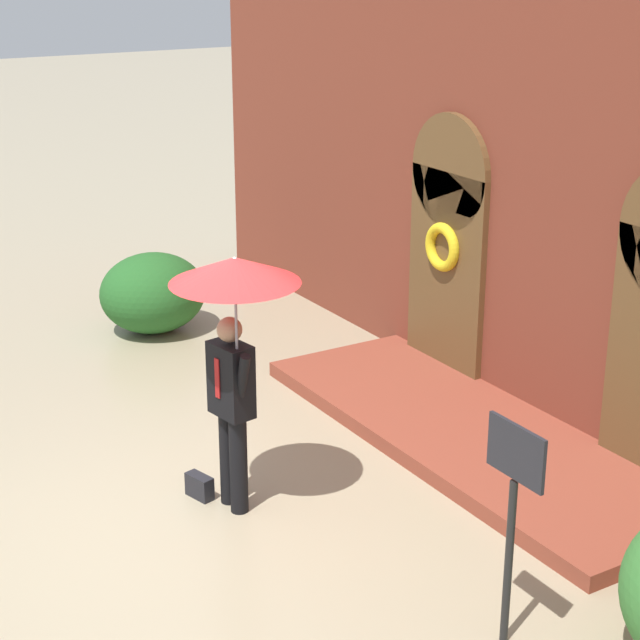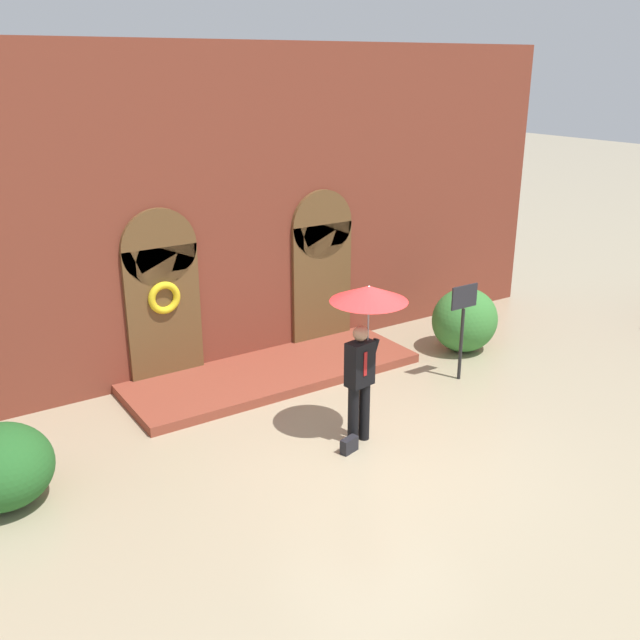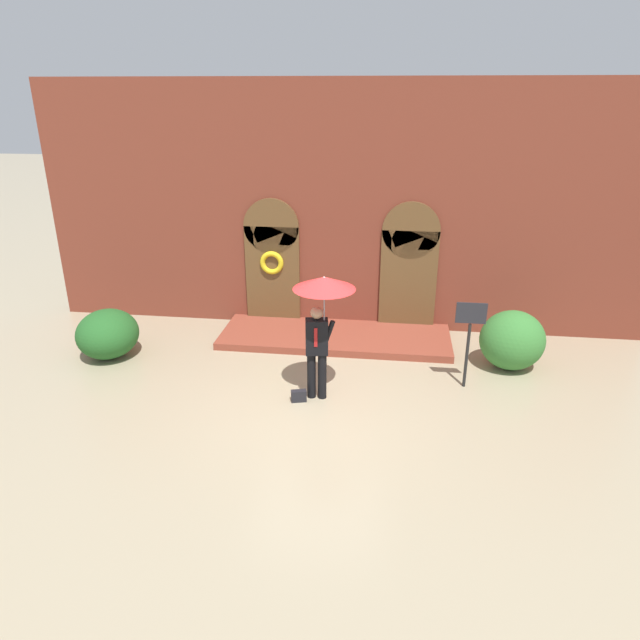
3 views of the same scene
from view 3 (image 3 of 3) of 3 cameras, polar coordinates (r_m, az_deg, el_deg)
The scene contains 7 objects.
ground_plane at distance 10.39m, azimuth -0.29°, elevation -8.84°, with size 80.00×80.00×0.00m, color tan.
building_facade at distance 13.31m, azimuth 2.14°, elevation 10.53°, with size 14.00×2.30×5.60m.
person_with_umbrella at distance 9.93m, azimuth 0.23°, elevation 1.90°, with size 1.10×1.10×2.36m.
handbag at distance 10.57m, azimuth -2.14°, elevation -7.59°, with size 0.28×0.12×0.22m, color black.
sign_post at distance 10.97m, azimuth 14.71°, elevation -1.07°, with size 0.56×0.06×1.72m.
shrub_left at distance 12.93m, azimuth -20.47°, elevation -1.30°, with size 1.27×1.37×1.03m, color #235B23.
shrub_right at distance 12.20m, azimuth 18.66°, elevation -1.93°, with size 1.30×1.18×1.23m, color #387A33.
Camera 3 is at (1.21, -8.83, 5.34)m, focal length 32.00 mm.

